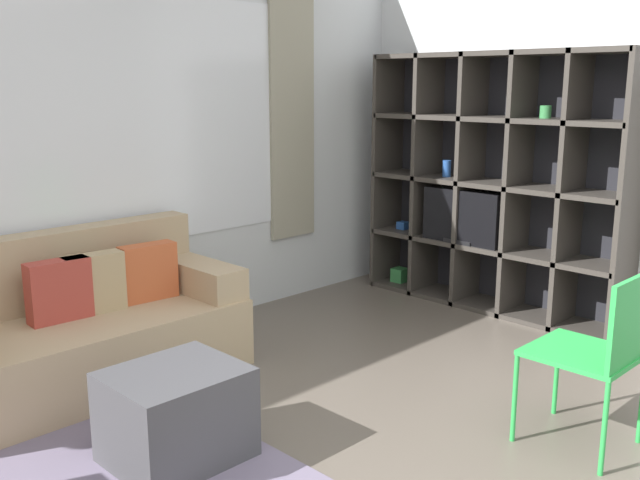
{
  "coord_description": "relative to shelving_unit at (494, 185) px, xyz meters",
  "views": [
    {
      "loc": [
        -2.08,
        -0.99,
        1.69
      ],
      "look_at": [
        0.6,
        1.72,
        0.85
      ],
      "focal_mm": 40.0,
      "sensor_mm": 36.0,
      "label": 1
    }
  ],
  "objects": [
    {
      "name": "wall_back",
      "position": [
        -2.57,
        1.3,
        0.41
      ],
      "size": [
        6.67,
        0.11,
        2.7
      ],
      "color": "silver",
      "rests_on": "ground_plane"
    },
    {
      "name": "wall_right",
      "position": [
        0.2,
        -0.29,
        0.4
      ],
      "size": [
        0.07,
        4.32,
        2.7
      ],
      "primitive_type": "cube",
      "color": "silver",
      "rests_on": "ground_plane"
    },
    {
      "name": "shelving_unit",
      "position": [
        0.0,
        0.0,
        0.0
      ],
      "size": [
        0.38,
        2.07,
        1.91
      ],
      "color": "#232328",
      "rests_on": "ground_plane"
    },
    {
      "name": "couch_main",
      "position": [
        -2.9,
        0.85,
        -0.63
      ],
      "size": [
        1.76,
        0.83,
        0.85
      ],
      "color": "tan",
      "rests_on": "ground_plane"
    },
    {
      "name": "ottoman",
      "position": [
        -3.02,
        -0.26,
        -0.73
      ],
      "size": [
        0.58,
        0.5,
        0.44
      ],
      "color": "#47474C",
      "rests_on": "ground_plane"
    },
    {
      "name": "folding_chair",
      "position": [
        -1.56,
        -1.56,
        -0.43
      ],
      "size": [
        0.44,
        0.46,
        0.86
      ],
      "rotation": [
        0.0,
        0.0,
        3.14
      ],
      "color": "green",
      "rests_on": "ground_plane"
    }
  ]
}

